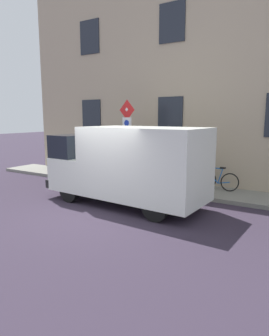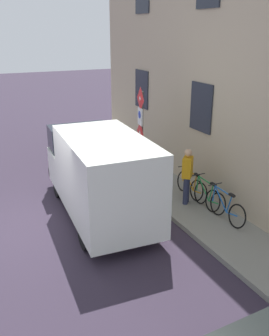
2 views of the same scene
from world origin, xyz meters
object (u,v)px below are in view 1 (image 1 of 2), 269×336
at_px(sign_post_stacked, 127,132).
at_px(bicycle_blue, 215,180).
at_px(delivery_van, 128,164).
at_px(pedestrian, 178,163).
at_px(bicycle_orange, 174,175).
at_px(bicycle_green, 194,177).

xyz_separation_m(sign_post_stacked, bicycle_blue, (1.03, -3.22, -1.70)).
xyz_separation_m(sign_post_stacked, delivery_van, (-1.91, -1.27, -0.88)).
bearing_deg(bicycle_blue, pedestrian, 15.45).
bearing_deg(sign_post_stacked, bicycle_orange, -56.56).
bearing_deg(bicycle_blue, delivery_van, 55.58).
distance_m(bicycle_blue, bicycle_green, 0.83).
bearing_deg(delivery_van, bicycle_green, -107.83).
bearing_deg(sign_post_stacked, pedestrian, -71.21).
height_order(bicycle_blue, pedestrian, pedestrian).
relative_size(delivery_van, bicycle_orange, 3.17).
height_order(bicycle_orange, pedestrian, pedestrian).
distance_m(bicycle_blue, bicycle_orange, 1.65).
relative_size(sign_post_stacked, bicycle_green, 1.87).
relative_size(bicycle_orange, pedestrian, 1.00).
height_order(delivery_van, bicycle_green, delivery_van).
bearing_deg(pedestrian, sign_post_stacked, 152.63).
bearing_deg(bicycle_blue, sign_post_stacked, 16.84).
bearing_deg(bicycle_orange, bicycle_green, -178.56).
height_order(sign_post_stacked, bicycle_orange, sign_post_stacked).
height_order(delivery_van, bicycle_orange, delivery_van).
bearing_deg(bicycle_orange, sign_post_stacked, 34.91).
bearing_deg(sign_post_stacked, bicycle_green, -66.62).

